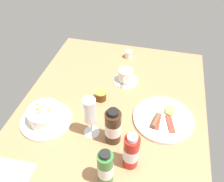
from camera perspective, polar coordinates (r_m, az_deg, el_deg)
ground_plane at (r=105.67cm, az=-0.27°, el=-5.36°), size 110.00×84.00×3.00cm
porridge_bowl at (r=101.83cm, az=-16.18°, el=-5.92°), size 21.89×21.89×8.06cm
cutlery_setting at (r=94.16cm, az=-24.19°, el=-18.42°), size 12.42×17.32×0.90cm
coffee_cup at (r=117.32cm, az=3.36°, el=3.65°), size 12.86×12.73×6.92cm
creamer_jug at (r=135.00cm, az=4.24°, el=9.05°), size 5.13×4.22×4.78cm
wine_glass at (r=87.71cm, az=-5.47°, el=-5.24°), size 6.43×6.43×18.86cm
jam_jar at (r=107.81cm, az=-2.78°, el=-1.02°), size 5.42×5.42×5.15cm
sauce_bottle_green at (r=79.32cm, az=-1.61°, el=-18.55°), size 5.37×5.37×16.91cm
sauce_bottle_brown at (r=88.68cm, az=0.25°, el=-8.88°), size 6.40×6.40×16.85cm
sauce_bottle_red at (r=82.78cm, az=4.75°, el=-14.73°), size 5.62×5.62×16.77cm
breakfast_plate at (r=102.89cm, az=12.59°, el=-6.53°), size 25.97×25.97×3.70cm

